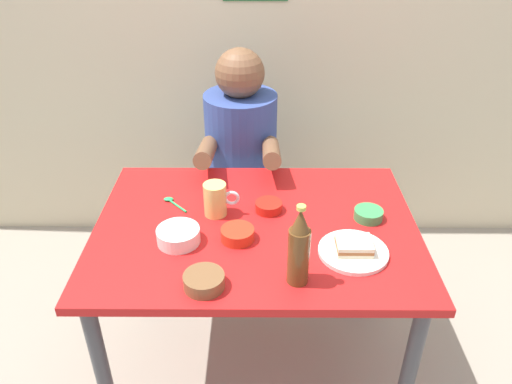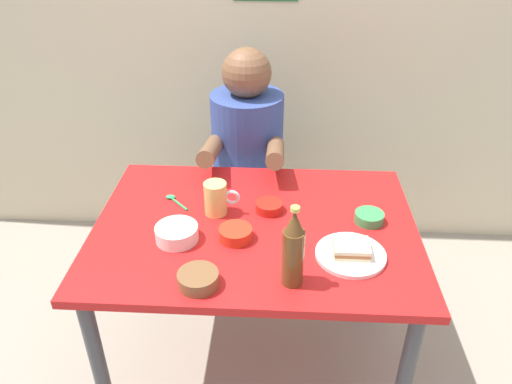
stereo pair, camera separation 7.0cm
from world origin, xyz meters
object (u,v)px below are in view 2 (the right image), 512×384
(person_seated, at_px, (247,139))
(plate_orange, at_px, (351,255))
(stool, at_px, (248,215))
(dining_table, at_px, (255,246))
(sandwich, at_px, (351,248))
(rice_bowl_white, at_px, (177,233))
(beer_mug, at_px, (216,198))
(beer_bottle, at_px, (293,250))

(person_seated, xyz_separation_m, plate_orange, (0.38, -0.77, -0.02))
(stool, bearing_deg, plate_orange, -64.30)
(plate_orange, bearing_deg, dining_table, 153.14)
(person_seated, height_order, plate_orange, person_seated)
(sandwich, bearing_deg, rice_bowl_white, 174.09)
(plate_orange, bearing_deg, stool, 115.70)
(plate_orange, xyz_separation_m, rice_bowl_white, (-0.56, 0.06, 0.02))
(beer_mug, bearing_deg, beer_bottle, -52.89)
(plate_orange, bearing_deg, person_seated, 116.02)
(person_seated, xyz_separation_m, sandwich, (0.38, -0.77, 0.01))
(stool, height_order, sandwich, sandwich)
(plate_orange, distance_m, beer_mug, 0.50)
(dining_table, xyz_separation_m, plate_orange, (0.31, -0.16, 0.10))
(plate_orange, xyz_separation_m, beer_mug, (-0.45, 0.22, 0.05))
(dining_table, distance_m, beer_mug, 0.22)
(person_seated, relative_size, beer_bottle, 2.75)
(stool, xyz_separation_m, person_seated, (0.00, -0.01, 0.42))
(sandwich, bearing_deg, stool, 115.70)
(person_seated, bearing_deg, rice_bowl_white, -104.03)
(plate_orange, height_order, beer_mug, beer_mug)
(plate_orange, height_order, sandwich, sandwich)
(sandwich, height_order, beer_bottle, beer_bottle)
(plate_orange, bearing_deg, rice_bowl_white, 174.09)
(beer_mug, bearing_deg, dining_table, -25.01)
(sandwich, distance_m, beer_bottle, 0.24)
(stool, height_order, beer_bottle, beer_bottle)
(dining_table, distance_m, stool, 0.70)
(dining_table, relative_size, stool, 2.44)
(stool, xyz_separation_m, rice_bowl_white, (-0.18, -0.73, 0.42))
(person_seated, xyz_separation_m, beer_mug, (-0.07, -0.55, 0.03))
(person_seated, distance_m, plate_orange, 0.86)
(stool, distance_m, plate_orange, 0.96)
(beer_bottle, height_order, rice_bowl_white, beer_bottle)
(dining_table, xyz_separation_m, person_seated, (-0.07, 0.62, 0.12))
(sandwich, relative_size, beer_bottle, 0.42)
(stool, height_order, rice_bowl_white, rice_bowl_white)
(dining_table, bearing_deg, plate_orange, -26.86)
(dining_table, height_order, person_seated, person_seated)
(person_seated, distance_m, rice_bowl_white, 0.74)
(dining_table, bearing_deg, stool, 96.43)
(stool, distance_m, beer_bottle, 1.06)
(person_seated, distance_m, beer_bottle, 0.93)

